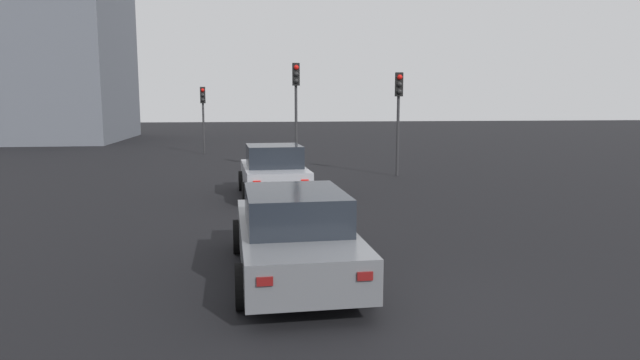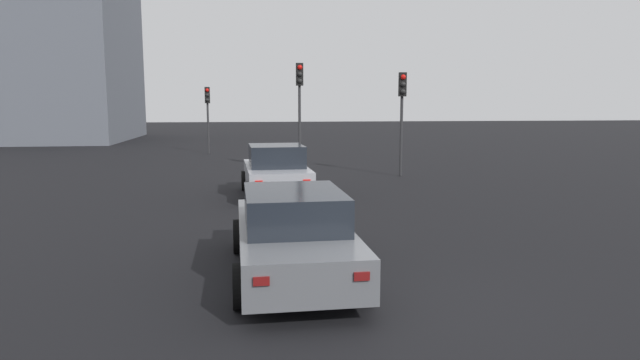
# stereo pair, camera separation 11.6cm
# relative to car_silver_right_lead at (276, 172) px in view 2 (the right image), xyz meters

# --- Properties ---
(ground_plane) EXTENTS (160.00, 160.00, 0.20)m
(ground_plane) POSITION_rel_car_silver_right_lead_xyz_m (-9.33, -1.37, -0.86)
(ground_plane) COLOR black
(car_silver_right_lead) EXTENTS (4.21, 2.13, 1.58)m
(car_silver_right_lead) POSITION_rel_car_silver_right_lead_xyz_m (0.00, 0.00, 0.00)
(car_silver_right_lead) COLOR #A8AAB2
(car_silver_right_lead) RESTS_ON ground_plane
(car_grey_right_second) EXTENTS (4.71, 2.01, 1.44)m
(car_grey_right_second) POSITION_rel_car_silver_right_lead_xyz_m (-7.80, 0.15, -0.05)
(car_grey_right_second) COLOR slate
(car_grey_right_second) RESTS_ON ground_plane
(traffic_light_near_left) EXTENTS (0.32, 0.29, 4.43)m
(traffic_light_near_left) POSITION_rel_car_silver_right_lead_xyz_m (5.99, -1.32, 2.42)
(traffic_light_near_left) COLOR #2D2D30
(traffic_light_near_left) RESTS_ON ground_plane
(traffic_light_near_right) EXTENTS (0.32, 0.30, 3.98)m
(traffic_light_near_right) POSITION_rel_car_silver_right_lead_xyz_m (3.99, -5.06, 2.11)
(traffic_light_near_right) COLOR #2D2D30
(traffic_light_near_right) RESTS_ON ground_plane
(traffic_light_far_left) EXTENTS (0.32, 0.30, 3.73)m
(traffic_light_far_left) POSITION_rel_car_silver_right_lead_xyz_m (14.94, 2.99, 1.94)
(traffic_light_far_left) COLOR #2D2D30
(traffic_light_far_left) RESTS_ON ground_plane
(building_facade_left) EXTENTS (14.08, 9.24, 14.94)m
(building_facade_left) POSITION_rel_car_silver_right_lead_xyz_m (28.82, 14.63, 6.71)
(building_facade_left) COLOR slate
(building_facade_left) RESTS_ON ground_plane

